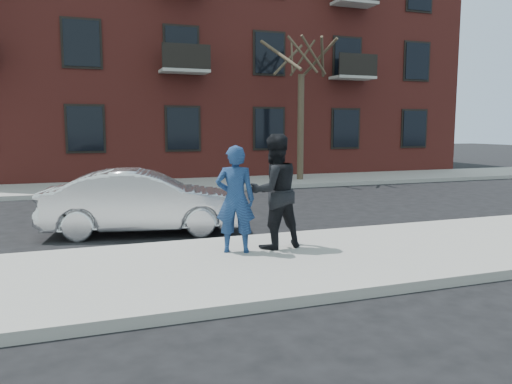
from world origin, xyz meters
name	(u,v)px	position (x,y,z in m)	size (l,w,h in m)	color
ground	(331,258)	(0.00, 0.00, 0.00)	(100.00, 100.00, 0.00)	black
near_sidewalk	(338,257)	(0.00, -0.25, 0.07)	(50.00, 3.50, 0.15)	gray
near_curb	(294,236)	(0.00, 1.55, 0.07)	(50.00, 0.10, 0.15)	#999691
far_sidewalk	(190,185)	(0.00, 11.25, 0.07)	(50.00, 3.50, 0.15)	gray
far_curb	(202,190)	(0.00, 9.45, 0.07)	(50.00, 0.10, 0.15)	#999691
apartment_building	(198,50)	(2.00, 18.00, 6.16)	(24.30, 10.30, 12.30)	maroon
street_tree	(302,44)	(4.50, 11.00, 5.52)	(3.60, 3.60, 6.80)	#32281D
silver_sedan	(143,202)	(-2.77, 3.20, 0.68)	(1.44, 4.12, 1.36)	silver
man_hoodie	(235,199)	(-1.60, 0.41, 1.05)	(0.77, 0.64, 1.80)	navy
man_peacoat	(274,191)	(-0.87, 0.49, 1.14)	(1.05, 0.86, 1.99)	black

